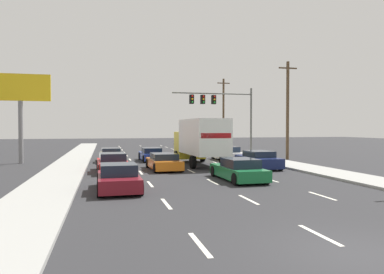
# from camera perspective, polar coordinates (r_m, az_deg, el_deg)

# --- Properties ---
(ground_plane) EXTENTS (140.00, 140.00, 0.00)m
(ground_plane) POSITION_cam_1_polar(r_m,az_deg,el_deg) (32.79, -3.61, -3.68)
(ground_plane) COLOR #2B2B2D
(sidewalk_right) EXTENTS (2.76, 80.00, 0.14)m
(sidewalk_right) POSITION_cam_1_polar(r_m,az_deg,el_deg) (30.71, 13.63, -3.94)
(sidewalk_right) COLOR #9E9E99
(sidewalk_right) RESTS_ON ground_plane
(sidewalk_left) EXTENTS (2.76, 80.00, 0.14)m
(sidewalk_left) POSITION_cam_1_polar(r_m,az_deg,el_deg) (27.43, -19.14, -4.62)
(sidewalk_left) COLOR #9E9E99
(sidewalk_left) RESTS_ON ground_plane
(lane_markings) EXTENTS (6.94, 57.00, 0.01)m
(lane_markings) POSITION_cam_1_polar(r_m,az_deg,el_deg) (31.88, -3.32, -3.82)
(lane_markings) COLOR silver
(lane_markings) RESTS_ON ground_plane
(car_tan) EXTENTS (1.92, 4.68, 1.20)m
(car_tan) POSITION_cam_1_polar(r_m,az_deg,el_deg) (32.14, -12.69, -2.84)
(car_tan) COLOR tan
(car_tan) RESTS_ON ground_plane
(car_red) EXTENTS (2.15, 4.67, 1.26)m
(car_red) POSITION_cam_1_polar(r_m,az_deg,el_deg) (24.75, -12.43, -4.05)
(car_red) COLOR red
(car_red) RESTS_ON ground_plane
(car_maroon) EXTENTS (2.01, 4.21, 1.26)m
(car_maroon) POSITION_cam_1_polar(r_m,az_deg,el_deg) (17.36, -11.52, -6.42)
(car_maroon) COLOR maroon
(car_maroon) RESTS_ON ground_plane
(car_blue) EXTENTS (1.92, 4.16, 1.18)m
(car_blue) POSITION_cam_1_polar(r_m,az_deg,el_deg) (32.27, -6.46, -2.79)
(car_blue) COLOR #1E389E
(car_blue) RESTS_ON ground_plane
(car_orange) EXTENTS (2.11, 4.48, 1.16)m
(car_orange) POSITION_cam_1_polar(r_m,az_deg,el_deg) (25.41, -4.47, -3.95)
(car_orange) COLOR orange
(car_orange) RESTS_ON ground_plane
(box_truck) EXTENTS (2.79, 8.07, 3.59)m
(box_truck) POSITION_cam_1_polar(r_m,az_deg,el_deg) (28.24, 1.25, -0.35)
(box_truck) COLOR white
(box_truck) RESTS_ON ground_plane
(car_green) EXTENTS (2.03, 4.67, 1.24)m
(car_green) POSITION_cam_1_polar(r_m,az_deg,el_deg) (20.50, 7.36, -5.20)
(car_green) COLOR #196B38
(car_green) RESTS_ON ground_plane
(car_white) EXTENTS (2.07, 4.57, 1.24)m
(car_white) POSITION_cam_1_polar(r_m,az_deg,el_deg) (32.86, 5.74, -2.69)
(car_white) COLOR white
(car_white) RESTS_ON ground_plane
(car_navy) EXTENTS (2.01, 4.62, 1.27)m
(car_navy) POSITION_cam_1_polar(r_m,az_deg,el_deg) (26.77, 10.40, -3.58)
(car_navy) COLOR #141E4C
(car_navy) RESTS_ON ground_plane
(traffic_signal_mast) EXTENTS (8.85, 0.69, 7.24)m
(traffic_signal_mast) POSITION_cam_1_polar(r_m,az_deg,el_deg) (38.61, 3.88, 5.19)
(traffic_signal_mast) COLOR #595B56
(traffic_signal_mast) RESTS_ON ground_plane
(utility_pole_mid) EXTENTS (1.80, 0.28, 9.04)m
(utility_pole_mid) POSITION_cam_1_polar(r_m,az_deg,el_deg) (34.64, 14.84, 4.26)
(utility_pole_mid) COLOR brown
(utility_pole_mid) RESTS_ON ground_plane
(utility_pole_far) EXTENTS (1.80, 0.28, 9.73)m
(utility_pole_far) POSITION_cam_1_polar(r_m,az_deg,el_deg) (50.51, 4.98, 3.81)
(utility_pole_far) COLOR brown
(utility_pole_far) RESTS_ON ground_plane
(roadside_billboard) EXTENTS (4.71, 0.36, 7.37)m
(roadside_billboard) POSITION_cam_1_polar(r_m,az_deg,el_deg) (32.97, -25.45, 5.55)
(roadside_billboard) COLOR slate
(roadside_billboard) RESTS_ON ground_plane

